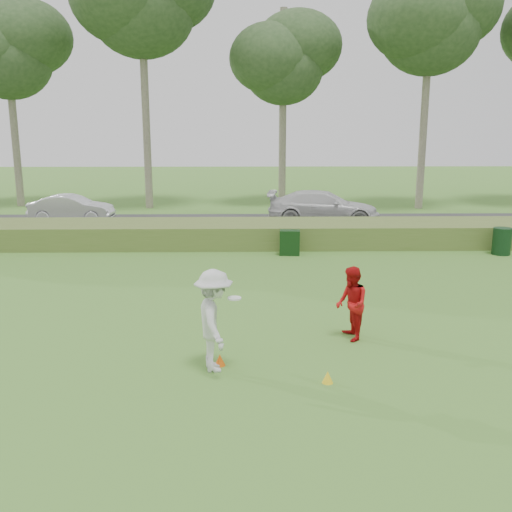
{
  "coord_description": "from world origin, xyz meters",
  "views": [
    {
      "loc": [
        -0.28,
        -10.93,
        4.67
      ],
      "look_at": [
        0.0,
        4.0,
        1.3
      ],
      "focal_mm": 40.0,
      "sensor_mm": 36.0,
      "label": 1
    }
  ],
  "objects_px": {
    "player_red": "(351,304)",
    "car_mid": "(72,208)",
    "utility_cabinet": "(290,243)",
    "trash_bin": "(502,241)",
    "player_white": "(214,321)",
    "car_right": "(323,207)",
    "cone_yellow": "(328,377)",
    "cone_orange": "(220,360)"
  },
  "relations": [
    {
      "from": "cone_orange",
      "to": "utility_cabinet",
      "type": "relative_size",
      "value": 0.25
    },
    {
      "from": "player_white",
      "to": "trash_bin",
      "type": "xyz_separation_m",
      "value": [
        10.25,
        10.28,
        -0.51
      ]
    },
    {
      "from": "player_white",
      "to": "utility_cabinet",
      "type": "height_order",
      "value": "player_white"
    },
    {
      "from": "cone_yellow",
      "to": "car_mid",
      "type": "distance_m",
      "value": 21.23
    },
    {
      "from": "trash_bin",
      "to": "utility_cabinet",
      "type": "bearing_deg",
      "value": 179.51
    },
    {
      "from": "player_red",
      "to": "car_mid",
      "type": "bearing_deg",
      "value": -152.62
    },
    {
      "from": "utility_cabinet",
      "to": "car_right",
      "type": "bearing_deg",
      "value": 77.81
    },
    {
      "from": "player_white",
      "to": "cone_yellow",
      "type": "distance_m",
      "value": 2.42
    },
    {
      "from": "utility_cabinet",
      "to": "car_right",
      "type": "relative_size",
      "value": 0.17
    },
    {
      "from": "cone_orange",
      "to": "utility_cabinet",
      "type": "bearing_deg",
      "value": 77.91
    },
    {
      "from": "player_white",
      "to": "player_red",
      "type": "height_order",
      "value": "player_white"
    },
    {
      "from": "cone_orange",
      "to": "trash_bin",
      "type": "xyz_separation_m",
      "value": [
        10.15,
        10.11,
        0.39
      ]
    },
    {
      "from": "utility_cabinet",
      "to": "trash_bin",
      "type": "height_order",
      "value": "trash_bin"
    },
    {
      "from": "player_red",
      "to": "car_mid",
      "type": "xyz_separation_m",
      "value": [
        -11.05,
        16.35,
        -0.1
      ]
    },
    {
      "from": "player_red",
      "to": "trash_bin",
      "type": "relative_size",
      "value": 1.65
    },
    {
      "from": "cone_orange",
      "to": "car_right",
      "type": "bearing_deg",
      "value": 75.72
    },
    {
      "from": "cone_yellow",
      "to": "car_mid",
      "type": "height_order",
      "value": "car_mid"
    },
    {
      "from": "player_white",
      "to": "cone_yellow",
      "type": "bearing_deg",
      "value": -117.82
    },
    {
      "from": "player_white",
      "to": "trash_bin",
      "type": "height_order",
      "value": "player_white"
    },
    {
      "from": "player_white",
      "to": "cone_yellow",
      "type": "relative_size",
      "value": 8.7
    },
    {
      "from": "car_right",
      "to": "cone_orange",
      "type": "bearing_deg",
      "value": 173.06
    },
    {
      "from": "car_mid",
      "to": "utility_cabinet",
      "type": "bearing_deg",
      "value": -124.83
    },
    {
      "from": "cone_orange",
      "to": "trash_bin",
      "type": "bearing_deg",
      "value": 44.88
    },
    {
      "from": "player_red",
      "to": "trash_bin",
      "type": "distance_m",
      "value": 11.34
    },
    {
      "from": "utility_cabinet",
      "to": "car_right",
      "type": "distance_m",
      "value": 7.33
    },
    {
      "from": "player_white",
      "to": "player_red",
      "type": "bearing_deg",
      "value": -72.46
    },
    {
      "from": "utility_cabinet",
      "to": "car_mid",
      "type": "xyz_separation_m",
      "value": [
        -10.35,
        7.59,
        0.27
      ]
    },
    {
      "from": "cone_yellow",
      "to": "car_right",
      "type": "distance_m",
      "value": 18.17
    },
    {
      "from": "player_red",
      "to": "car_mid",
      "type": "height_order",
      "value": "player_red"
    },
    {
      "from": "utility_cabinet",
      "to": "trash_bin",
      "type": "distance_m",
      "value": 7.98
    },
    {
      "from": "utility_cabinet",
      "to": "car_right",
      "type": "xyz_separation_m",
      "value": [
        2.19,
        6.99,
        0.39
      ]
    },
    {
      "from": "car_mid",
      "to": "car_right",
      "type": "bearing_deg",
      "value": -91.33
    },
    {
      "from": "cone_yellow",
      "to": "trash_bin",
      "type": "xyz_separation_m",
      "value": [
        8.11,
        10.95,
        0.39
      ]
    },
    {
      "from": "car_right",
      "to": "player_white",
      "type": "bearing_deg",
      "value": 172.91
    },
    {
      "from": "cone_orange",
      "to": "car_mid",
      "type": "distance_m",
      "value": 19.56
    },
    {
      "from": "cone_orange",
      "to": "car_mid",
      "type": "relative_size",
      "value": 0.06
    },
    {
      "from": "player_white",
      "to": "cone_orange",
      "type": "bearing_deg",
      "value": -38.87
    },
    {
      "from": "cone_yellow",
      "to": "car_mid",
      "type": "bearing_deg",
      "value": 118.77
    },
    {
      "from": "cone_orange",
      "to": "cone_yellow",
      "type": "relative_size",
      "value": 1.02
    },
    {
      "from": "car_right",
      "to": "utility_cabinet",
      "type": "bearing_deg",
      "value": 169.94
    },
    {
      "from": "trash_bin",
      "to": "car_mid",
      "type": "relative_size",
      "value": 0.25
    },
    {
      "from": "utility_cabinet",
      "to": "trash_bin",
      "type": "bearing_deg",
      "value": 4.71
    }
  ]
}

